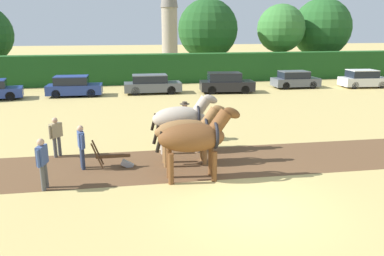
# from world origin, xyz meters

# --- Properties ---
(ground_plane) EXTENTS (240.00, 240.00, 0.00)m
(ground_plane) POSITION_xyz_m (0.00, 0.00, 0.00)
(ground_plane) COLOR tan
(plowed_furrow_strip) EXTENTS (32.80, 5.22, 0.01)m
(plowed_furrow_strip) POSITION_xyz_m (-6.09, 4.15, 0.00)
(plowed_furrow_strip) COLOR brown
(plowed_furrow_strip) RESTS_ON ground
(hedgerow) EXTENTS (57.50, 1.86, 2.70)m
(hedgerow) POSITION_xyz_m (0.00, 26.25, 1.35)
(hedgerow) COLOR #1E511E
(hedgerow) RESTS_ON ground
(tree_center_left) EXTENTS (6.37, 6.37, 8.13)m
(tree_center_left) POSITION_xyz_m (6.74, 30.78, 4.93)
(tree_center_left) COLOR brown
(tree_center_left) RESTS_ON ground
(tree_center) EXTENTS (5.21, 5.21, 7.63)m
(tree_center) POSITION_xyz_m (14.86, 30.16, 5.02)
(tree_center) COLOR brown
(tree_center) RESTS_ON ground
(tree_center_right) EXTENTS (6.82, 6.82, 8.48)m
(tree_center_right) POSITION_xyz_m (20.78, 31.85, 5.07)
(tree_center_right) COLOR #423323
(tree_center_right) RESTS_ON ground
(draft_horse_lead_left) EXTENTS (2.88, 1.11, 2.51)m
(draft_horse_lead_left) POSITION_xyz_m (-1.17, 2.34, 1.46)
(draft_horse_lead_left) COLOR brown
(draft_horse_lead_left) RESTS_ON ground
(draft_horse_lead_right) EXTENTS (2.87, 1.02, 2.28)m
(draft_horse_lead_right) POSITION_xyz_m (-1.08, 3.89, 1.27)
(draft_horse_lead_right) COLOR brown
(draft_horse_lead_right) RESTS_ON ground
(draft_horse_trail_left) EXTENTS (2.83, 1.15, 2.42)m
(draft_horse_trail_left) POSITION_xyz_m (-1.01, 5.44, 1.39)
(draft_horse_trail_left) COLOR #B2A38E
(draft_horse_trail_left) RESTS_ON ground
(plow) EXTENTS (1.50, 0.48, 1.13)m
(plow) POSITION_xyz_m (-3.70, 4.02, 0.31)
(plow) COLOR #4C331E
(plow) RESTS_ON ground
(farmer_at_plow) EXTENTS (0.29, 0.64, 1.62)m
(farmer_at_plow) POSITION_xyz_m (-4.90, 4.17, 0.93)
(farmer_at_plow) COLOR #28334C
(farmer_at_plow) RESTS_ON ground
(farmer_beside_team) EXTENTS (0.45, 0.68, 1.77)m
(farmer_beside_team) POSITION_xyz_m (-0.58, 6.95, 1.05)
(farmer_beside_team) COLOR #28334C
(farmer_beside_team) RESTS_ON ground
(farmer_onlooker_left) EXTENTS (0.31, 0.65, 1.67)m
(farmer_onlooker_left) POSITION_xyz_m (-5.96, 2.56, 0.97)
(farmer_onlooker_left) COLOR #4C4C4C
(farmer_onlooker_left) RESTS_ON ground
(farmer_onlooker_right) EXTENTS (0.47, 0.50, 1.59)m
(farmer_onlooker_right) POSITION_xyz_m (-5.96, 5.78, 0.91)
(farmer_onlooker_right) COLOR #4C4C4C
(farmer_onlooker_right) RESTS_ON ground
(parked_car_center_left) EXTENTS (4.12, 2.00, 1.53)m
(parked_car_center_left) POSITION_xyz_m (-6.47, 20.27, 0.74)
(parked_car_center_left) COLOR navy
(parked_car_center_left) RESTS_ON ground
(parked_car_center) EXTENTS (4.52, 1.93, 1.49)m
(parked_car_center) POSITION_xyz_m (-0.56, 20.25, 0.72)
(parked_car_center) COLOR #565B66
(parked_car_center) RESTS_ON ground
(parked_car_center_right) EXTENTS (4.43, 2.35, 1.61)m
(parked_car_center_right) POSITION_xyz_m (5.29, 19.38, 0.77)
(parked_car_center_right) COLOR black
(parked_car_center_right) RESTS_ON ground
(parked_car_right) EXTENTS (4.01, 1.92, 1.46)m
(parked_car_right) POSITION_xyz_m (11.87, 20.52, 0.70)
(parked_car_right) COLOR #565B66
(parked_car_right) RESTS_ON ground
(parked_car_far_right) EXTENTS (4.02, 2.22, 1.53)m
(parked_car_far_right) POSITION_xyz_m (17.77, 19.48, 0.73)
(parked_car_far_right) COLOR silver
(parked_car_far_right) RESTS_ON ground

